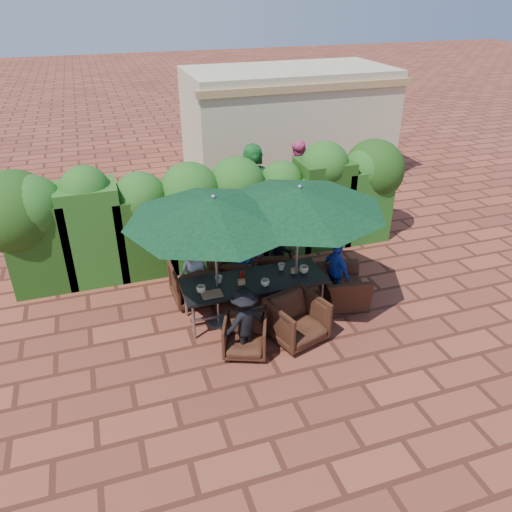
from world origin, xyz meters
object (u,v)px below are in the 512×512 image
object	(u,v)px
umbrella_left	(214,209)
chair_far_right	(274,263)
chair_far_mid	(238,272)
chair_near_left	(245,334)
umbrella_right	(299,198)
chair_end_right	(343,282)
chair_near_right	(297,318)
chair_far_left	(194,280)
dining_table	(254,284)

from	to	relation	value
umbrella_left	chair_far_right	world-z (taller)	umbrella_left
chair_far_mid	chair_near_left	xyz separation A→B (m)	(-0.45, -1.91, -0.03)
umbrella_right	chair_end_right	bearing A→B (deg)	-3.30
umbrella_right	chair_end_right	distance (m)	2.02
chair_near_right	chair_end_right	xyz separation A→B (m)	(1.26, 0.81, -0.00)
chair_far_mid	chair_near_left	size ratio (longest dim) A/B	1.09
chair_near_left	chair_near_right	bearing A→B (deg)	24.74
chair_far_left	chair_near_left	bearing A→B (deg)	101.99
chair_far_left	chair_near_left	size ratio (longest dim) A/B	1.19
umbrella_right	chair_far_left	world-z (taller)	umbrella_right
umbrella_left	chair_near_left	world-z (taller)	umbrella_left
chair_far_left	chair_far_mid	size ratio (longest dim) A/B	1.09
chair_end_right	chair_far_mid	bearing A→B (deg)	70.46
chair_far_mid	umbrella_right	bearing A→B (deg)	151.44
umbrella_right	chair_far_left	bearing A→B (deg)	152.65
chair_near_right	chair_end_right	distance (m)	1.50
chair_near_left	chair_far_left	bearing A→B (deg)	125.47
chair_end_right	chair_near_left	bearing A→B (deg)	122.79
umbrella_left	chair_near_right	distance (m)	2.30
chair_far_left	chair_near_right	bearing A→B (deg)	126.31
dining_table	chair_far_mid	bearing A→B (deg)	90.60
dining_table	chair_near_left	bearing A→B (deg)	-116.01
chair_far_left	chair_far_right	bearing A→B (deg)	-175.54
dining_table	chair_far_left	bearing A→B (deg)	136.97
umbrella_left	chair_end_right	distance (m)	3.00
chair_far_right	chair_near_right	distance (m)	1.97
chair_far_mid	chair_end_right	xyz separation A→B (m)	(1.74, -1.04, 0.04)
chair_far_left	umbrella_right	bearing A→B (deg)	150.54
umbrella_right	chair_far_right	distance (m)	2.13
umbrella_left	chair_far_left	distance (m)	2.00
chair_far_left	chair_end_right	xyz separation A→B (m)	(2.65, -0.94, 0.00)
chair_far_right	chair_near_left	distance (m)	2.35
dining_table	umbrella_left	xyz separation A→B (m)	(-0.67, -0.00, 1.54)
dining_table	chair_far_mid	size ratio (longest dim) A/B	3.31
chair_far_left	umbrella_left	bearing A→B (deg)	103.87
umbrella_left	chair_near_left	distance (m)	2.10
dining_table	chair_near_right	world-z (taller)	chair_near_right
chair_far_left	chair_near_right	world-z (taller)	chair_near_right
chair_near_left	chair_end_right	world-z (taller)	chair_end_right
umbrella_left	umbrella_right	size ratio (longest dim) A/B	0.99
dining_table	umbrella_left	world-z (taller)	umbrella_left
umbrella_left	chair_near_right	bearing A→B (deg)	-37.95
chair_near_left	chair_near_right	size ratio (longest dim) A/B	0.83
umbrella_right	chair_far_right	xyz separation A→B (m)	(-0.02, 1.08, -1.83)
chair_far_mid	chair_end_right	distance (m)	2.03
umbrella_left	chair_end_right	xyz separation A→B (m)	(2.40, -0.08, -1.79)
chair_near_right	chair_end_right	bearing A→B (deg)	15.55
chair_far_left	chair_far_right	distance (m)	1.70
umbrella_left	chair_near_left	xyz separation A→B (m)	(0.21, -0.95, -1.86)
dining_table	umbrella_left	size ratio (longest dim) A/B	0.87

